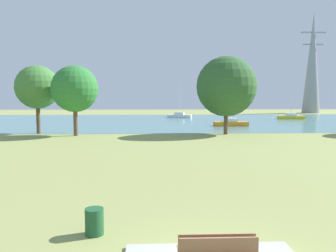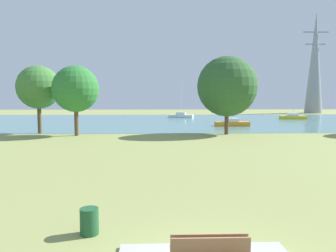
{
  "view_description": "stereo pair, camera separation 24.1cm",
  "coord_description": "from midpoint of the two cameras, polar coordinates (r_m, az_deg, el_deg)",
  "views": [
    {
      "loc": [
        -1.44,
        -7.26,
        4.13
      ],
      "look_at": [
        -0.27,
        20.59,
        1.69
      ],
      "focal_mm": 35.67,
      "sensor_mm": 36.0,
      "label": 1
    },
    {
      "loc": [
        -1.2,
        -7.27,
        4.13
      ],
      "look_at": [
        -0.27,
        20.59,
        1.69
      ],
      "focal_mm": 35.67,
      "sensor_mm": 36.0,
      "label": 2
    }
  ],
  "objects": [
    {
      "name": "litter_bin",
      "position": [
        10.66,
        -12.64,
        -15.61
      ],
      "size": [
        0.56,
        0.56,
        0.8
      ],
      "primitive_type": "cylinder",
      "color": "#1E512D",
      "rests_on": "ground"
    },
    {
      "name": "ground_plane",
      "position": [
        29.59,
        0.66,
        -3.03
      ],
      "size": [
        160.0,
        160.0,
        0.0
      ],
      "primitive_type": "plane",
      "color": "#8C9351"
    },
    {
      "name": "tree_east_far",
      "position": [
        40.45,
        -21.11,
        6.18
      ],
      "size": [
        4.86,
        4.86,
        7.65
      ],
      "color": "brown",
      "rests_on": "ground"
    },
    {
      "name": "tree_east_near",
      "position": [
        36.78,
        -15.33,
        6.11
      ],
      "size": [
        4.92,
        4.92,
        7.44
      ],
      "color": "brown",
      "rests_on": "ground"
    },
    {
      "name": "water_surface",
      "position": [
        57.43,
        -0.59,
        0.88
      ],
      "size": [
        140.0,
        40.0,
        0.02
      ],
      "primitive_type": "cube",
      "color": "teal",
      "rests_on": "ground"
    },
    {
      "name": "electricity_pylon",
      "position": [
        93.83,
        23.86,
        9.85
      ],
      "size": [
        6.4,
        4.4,
        25.48
      ],
      "color": "gray",
      "rests_on": "ground"
    },
    {
      "name": "sailboat_white",
      "position": [
        66.14,
        2.34,
        1.81
      ],
      "size": [
        5.03,
        2.74,
        6.49
      ],
      "color": "white",
      "rests_on": "water_surface"
    },
    {
      "name": "sailboat_yellow",
      "position": [
        66.26,
        20.7,
        1.48
      ],
      "size": [
        4.94,
        2.06,
        5.21
      ],
      "color": "yellow",
      "rests_on": "water_surface"
    },
    {
      "name": "tree_west_far",
      "position": [
        37.3,
        10.25,
        6.66
      ],
      "size": [
        6.59,
        6.59,
        8.57
      ],
      "color": "brown",
      "rests_on": "ground"
    },
    {
      "name": "sailboat_orange",
      "position": [
        48.15,
        11.05,
        0.54
      ],
      "size": [
        4.86,
        1.69,
        7.22
      ],
      "color": "orange",
      "rests_on": "water_surface"
    },
    {
      "name": "bench_facing_water",
      "position": [
        8.48,
        7.73,
        -20.62
      ],
      "size": [
        1.8,
        0.48,
        0.89
      ],
      "color": "#A59885",
      "rests_on": "concrete_pad"
    }
  ]
}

